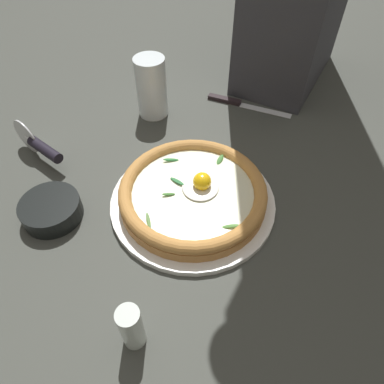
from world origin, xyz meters
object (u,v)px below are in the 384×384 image
(drinking_glass, at_px, (152,91))
(pepper_shaker, at_px, (131,327))
(side_bowl, at_px, (51,210))
(pizza, at_px, (192,192))
(pizza_cutter, at_px, (39,146))
(table_knife, at_px, (236,103))

(drinking_glass, bearing_deg, pepper_shaker, 10.22)
(side_bowl, bearing_deg, pizza, 105.55)
(pizza, xyz_separation_m, drinking_glass, (-0.27, -0.14, 0.03))
(side_bowl, xyz_separation_m, pizza_cutter, (-0.14, -0.08, 0.02))
(pizza_cutter, xyz_separation_m, table_knife, (-0.26, 0.38, -0.03))
(drinking_glass, bearing_deg, pizza_cutter, -44.15)
(pizza, xyz_separation_m, pepper_shaker, (0.26, -0.04, 0.01))
(pepper_shaker, bearing_deg, pizza_cutter, -139.14)
(pizza, distance_m, table_knife, 0.34)
(pizza, relative_size, pizza_cutter, 2.01)
(pizza_cutter, bearing_deg, drinking_glass, 135.85)
(table_knife, height_order, drinking_glass, drinking_glass)
(drinking_glass, bearing_deg, pizza, 26.88)
(side_bowl, bearing_deg, drinking_glass, 162.01)
(drinking_glass, xyz_separation_m, pepper_shaker, (0.52, 0.09, -0.02))
(table_knife, bearing_deg, side_bowl, -37.02)
(pizza, bearing_deg, table_knife, 169.95)
(pizza, height_order, drinking_glass, drinking_glass)
(table_knife, bearing_deg, pepper_shaker, -9.61)
(pizza, height_order, pizza_cutter, pizza_cutter)
(table_knife, bearing_deg, pizza, -10.05)
(pizza_cutter, xyz_separation_m, pepper_shaker, (0.33, 0.28, 0.00))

